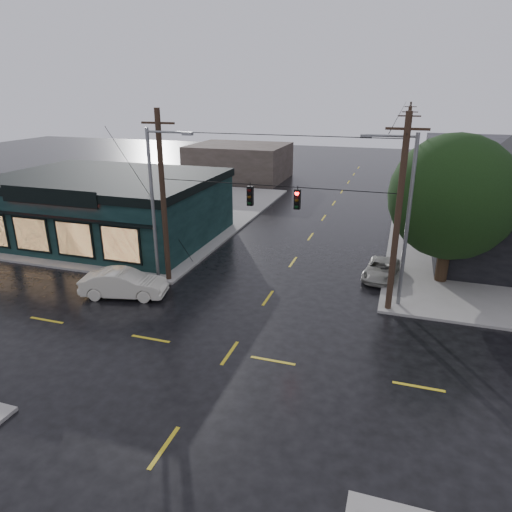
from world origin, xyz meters
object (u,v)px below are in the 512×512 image
(suv_silver, at_px, (381,269))
(corner_tree, at_px, (453,197))
(utility_pole_ne, at_px, (387,310))
(sedan_cream, at_px, (124,284))
(utility_pole_nw, at_px, (169,281))

(suv_silver, bearing_deg, corner_tree, 12.79)
(utility_pole_ne, bearing_deg, sedan_cream, -168.99)
(corner_tree, bearing_deg, sedan_cream, -155.91)
(utility_pole_nw, distance_m, utility_pole_ne, 13.00)
(utility_pole_nw, bearing_deg, utility_pole_ne, 0.00)
(utility_pole_ne, xyz_separation_m, suv_silver, (-0.65, 4.51, 0.56))
(utility_pole_ne, height_order, sedan_cream, utility_pole_ne)
(utility_pole_nw, bearing_deg, sedan_cream, -115.11)
(corner_tree, height_order, utility_pole_ne, corner_tree)
(corner_tree, xyz_separation_m, suv_silver, (-3.51, -0.38, -4.72))
(corner_tree, bearing_deg, utility_pole_ne, -120.27)
(utility_pole_ne, xyz_separation_m, sedan_cream, (-14.30, -2.78, 0.78))
(suv_silver, bearing_deg, sedan_cream, -145.31)
(utility_pole_ne, bearing_deg, corner_tree, 59.73)
(sedan_cream, xyz_separation_m, suv_silver, (13.65, 7.29, -0.23))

